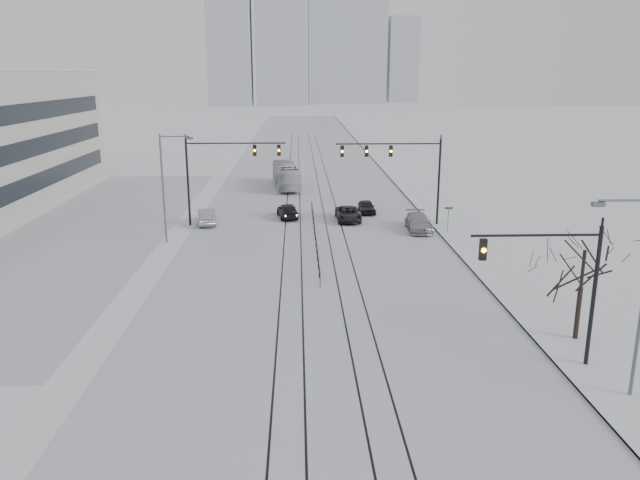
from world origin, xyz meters
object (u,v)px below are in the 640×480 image
(traffic_mast_near, at_px, (562,278))
(sedan_nb_right, at_px, (419,223))
(sedan_sb_inner, at_px, (288,211))
(sedan_sb_outer, at_px, (207,216))
(bare_tree, at_px, (584,260))
(box_truck, at_px, (286,176))
(sedan_nb_far, at_px, (367,207))
(sedan_nb_front, at_px, (348,214))

(traffic_mast_near, xyz_separation_m, sedan_nb_right, (-1.37, 27.12, -3.82))
(sedan_sb_inner, bearing_deg, sedan_nb_right, 144.88)
(sedan_sb_inner, distance_m, sedan_sb_outer, 7.91)
(bare_tree, height_order, box_truck, bare_tree)
(sedan_nb_far, distance_m, box_truck, 17.09)
(bare_tree, distance_m, sedan_nb_right, 24.69)
(traffic_mast_near, distance_m, box_truck, 51.36)
(sedan_nb_front, xyz_separation_m, box_truck, (-6.24, 18.24, 0.82))
(sedan_sb_inner, height_order, sedan_nb_right, sedan_nb_right)
(traffic_mast_near, distance_m, sedan_nb_far, 35.17)
(sedan_nb_right, bearing_deg, sedan_sb_outer, 172.98)
(traffic_mast_near, height_order, sedan_nb_front, traffic_mast_near)
(sedan_nb_far, bearing_deg, sedan_nb_right, -64.93)
(bare_tree, xyz_separation_m, sedan_sb_inner, (-15.63, 29.64, -3.76))
(sedan_sb_outer, bearing_deg, sedan_nb_far, -175.18)
(sedan_nb_front, height_order, box_truck, box_truck)
(sedan_nb_far, xyz_separation_m, box_truck, (-8.39, 14.87, 0.85))
(bare_tree, bearing_deg, sedan_sb_inner, 117.81)
(bare_tree, xyz_separation_m, box_truck, (-16.04, 46.42, -3.00))
(traffic_mast_near, height_order, sedan_nb_far, traffic_mast_near)
(sedan_nb_front, height_order, sedan_nb_far, sedan_nb_front)
(box_truck, bearing_deg, bare_tree, 102.41)
(sedan_nb_right, distance_m, sedan_nb_far, 8.39)
(sedan_sb_outer, bearing_deg, bare_tree, 119.99)
(traffic_mast_near, bearing_deg, sedan_nb_front, 103.33)
(bare_tree, relative_size, sedan_sb_inner, 1.42)
(traffic_mast_near, xyz_separation_m, sedan_nb_front, (-7.39, 31.18, -3.89))
(sedan_sb_inner, distance_m, sedan_nb_far, 8.21)
(sedan_sb_outer, bearing_deg, traffic_mast_near, 114.09)
(sedan_nb_right, relative_size, box_truck, 0.48)
(traffic_mast_near, bearing_deg, sedan_sb_outer, 124.42)
(traffic_mast_near, relative_size, sedan_nb_far, 1.88)
(sedan_sb_inner, xyz_separation_m, sedan_sb_outer, (-7.57, -2.30, 0.01))
(sedan_sb_outer, xyz_separation_m, sedan_nb_right, (19.42, -3.23, 0.00))
(traffic_mast_near, height_order, sedan_sb_outer, traffic_mast_near)
(sedan_sb_outer, bearing_deg, box_truck, -120.90)
(traffic_mast_near, xyz_separation_m, sedan_nb_far, (-5.24, 34.55, -3.93))
(sedan_nb_right, bearing_deg, sedan_sb_inner, 157.41)
(sedan_sb_outer, xyz_separation_m, box_truck, (7.16, 19.08, 0.74))
(sedan_nb_front, bearing_deg, sedan_sb_inner, 164.37)
(sedan_sb_inner, bearing_deg, sedan_nb_front, 155.82)
(sedan_nb_right, xyz_separation_m, sedan_nb_far, (-3.87, 7.44, -0.11))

